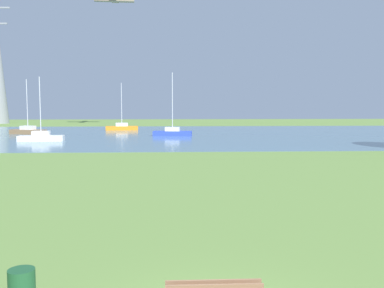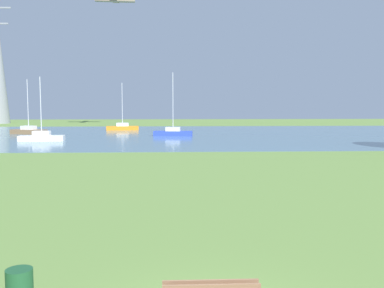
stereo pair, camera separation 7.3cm
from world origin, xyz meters
name	(u,v)px [view 2 (the right image)]	position (x,y,z in m)	size (l,w,h in m)	color
ground_plane	(182,165)	(0.00, 22.00, 0.00)	(160.00, 160.00, 0.00)	olive
litter_bin	(20,288)	(-3.92, 1.31, 0.40)	(0.56, 0.56, 0.80)	#1E512D
water_surface	(176,135)	(0.00, 50.00, 0.01)	(140.00, 40.00, 0.02)	slate
sailboat_brown	(29,131)	(-19.55, 52.13, 0.47)	(5.03, 2.92, 7.22)	brown
sailboat_white	(42,137)	(-14.80, 41.34, 0.46)	(4.89, 1.80, 6.97)	white
sailboat_blue	(173,132)	(-0.44, 48.08, 0.47)	(4.95, 2.09, 7.89)	blue
sailboat_orange	(123,127)	(-8.00, 59.87, 0.46)	(4.93, 1.97, 7.09)	orange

